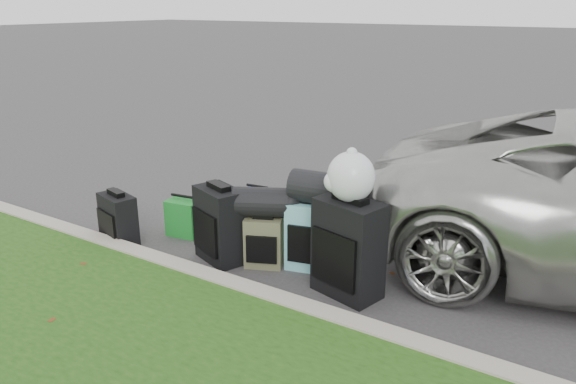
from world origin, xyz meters
The scene contains 12 objects.
ground centered at (0.00, 0.00, 0.00)m, with size 120.00×120.00×0.00m, color #383535.
curb centered at (0.00, -1.00, 0.07)m, with size 120.00×0.18×0.15m, color #9E937F.
suitcase_small_black centered at (-1.52, -0.77, 0.26)m, with size 0.42×0.23×0.53m, color black.
suitcase_large_black_left centered at (-0.42, -0.49, 0.36)m, with size 0.50×0.30×0.72m, color black.
suitcase_olive centered at (0.00, -0.37, 0.24)m, with size 0.35×0.22×0.48m, color #484830.
suitcase_teal centered at (0.40, -0.17, 0.32)m, with size 0.45×0.27×0.64m, color #5A9CA3.
suitcase_large_black_right centered at (0.90, -0.42, 0.42)m, with size 0.55×0.33×0.83m, color black.
tote_green centered at (-1.14, -0.21, 0.19)m, with size 0.34×0.27×0.39m, color #1C8029.
tote_navy centered at (-0.82, 0.66, 0.16)m, with size 0.30×0.23×0.32m, color navy.
duffel_left centered at (-0.04, -0.34, 0.61)m, with size 0.28×0.28×0.52m, color black.
duffel_right centered at (0.46, -0.15, 0.79)m, with size 0.30×0.30×0.53m, color black.
trash_bag centered at (0.89, -0.40, 1.03)m, with size 0.40×0.40×0.40m, color white.
Camera 1 is at (2.79, -4.27, 2.35)m, focal length 35.00 mm.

